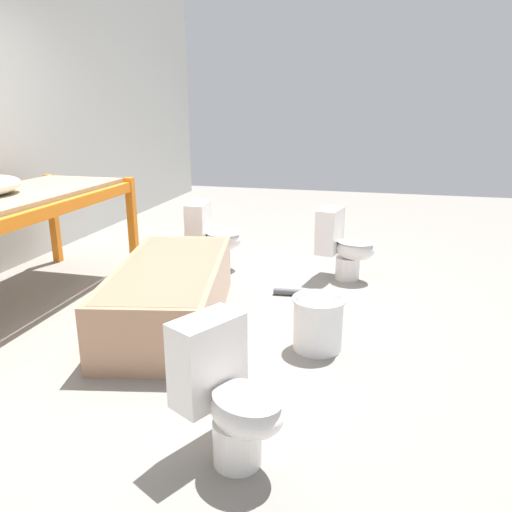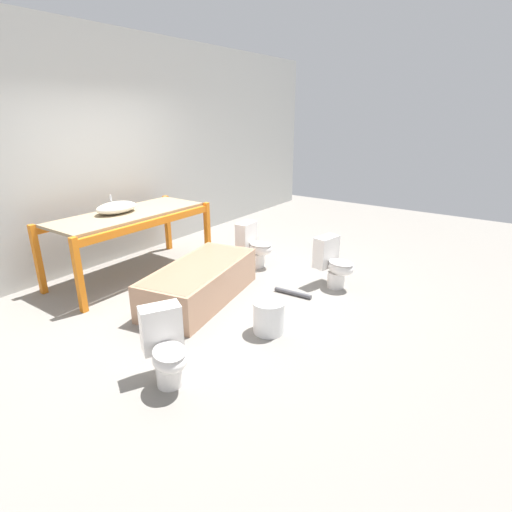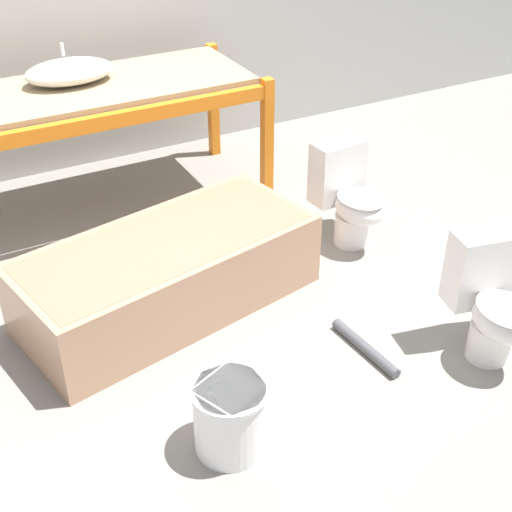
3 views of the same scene
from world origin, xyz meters
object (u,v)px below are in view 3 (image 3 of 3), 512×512
(toilet_far, at_px, (348,195))
(toilet_extra, at_px, (491,300))
(bucket_white, at_px, (230,416))
(bathtub_main, at_px, (168,268))
(sink_basin, at_px, (69,72))

(toilet_far, relative_size, toilet_extra, 1.00)
(toilet_far, distance_m, bucket_white, 1.87)
(bathtub_main, height_order, bucket_white, bathtub_main)
(sink_basin, height_order, bathtub_main, sink_basin)
(toilet_extra, distance_m, bucket_white, 1.44)
(toilet_far, relative_size, bucket_white, 1.83)
(sink_basin, height_order, toilet_extra, sink_basin)
(sink_basin, distance_m, bathtub_main, 1.54)
(toilet_extra, bearing_deg, bucket_white, -169.57)
(sink_basin, xyz_separation_m, toilet_far, (1.32, -1.24, -0.63))
(sink_basin, distance_m, toilet_extra, 2.88)
(toilet_extra, relative_size, bucket_white, 1.83)
(sink_basin, distance_m, toilet_far, 1.92)
(sink_basin, xyz_separation_m, toilet_extra, (1.32, -2.48, -0.63))
(bathtub_main, distance_m, bucket_white, 1.10)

